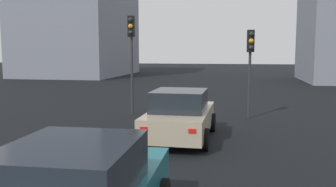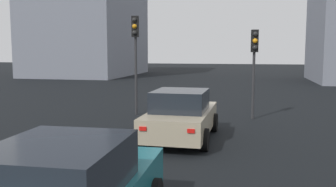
% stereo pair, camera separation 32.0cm
% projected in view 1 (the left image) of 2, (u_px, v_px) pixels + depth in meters
% --- Properties ---
extents(car_beige_lead, '(4.19, 2.08, 1.58)m').
position_uv_depth(car_beige_lead, '(180.00, 116.00, 11.76)').
color(car_beige_lead, tan).
rests_on(car_beige_lead, ground_plane).
extents(traffic_light_near_left, '(0.33, 0.30, 3.65)m').
position_uv_depth(traffic_light_near_left, '(250.00, 55.00, 15.06)').
color(traffic_light_near_left, '#2D2D30').
rests_on(traffic_light_near_left, ground_plane).
extents(traffic_light_near_right, '(0.32, 0.29, 4.29)m').
position_uv_depth(traffic_light_near_right, '(131.00, 44.00, 15.93)').
color(traffic_light_near_right, '#2D2D30').
rests_on(traffic_light_near_right, ground_plane).
extents(building_facade_center, '(14.49, 10.21, 15.17)m').
position_uv_depth(building_facade_center, '(79.00, 9.00, 42.34)').
color(building_facade_center, gray).
rests_on(building_facade_center, ground_plane).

